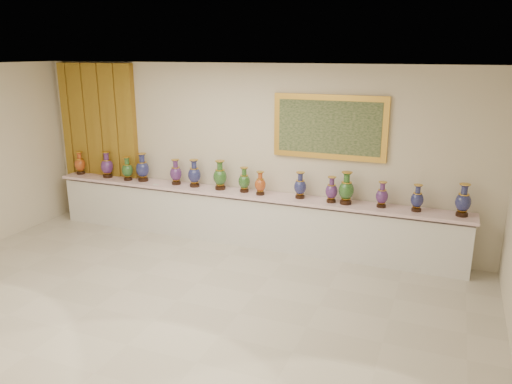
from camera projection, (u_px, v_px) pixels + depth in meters
The scene contains 19 objects.
ground at pixel (177, 301), 6.60m from camera, with size 8.00×8.00×0.00m, color beige.
room at pixel (131, 141), 9.18m from camera, with size 8.00×8.00×8.00m.
counter at pixel (244, 218), 8.51m from camera, with size 7.28×0.48×0.90m.
vase_0 at pixel (80, 164), 9.55m from camera, with size 0.25×0.25×0.44m.
vase_1 at pixel (107, 166), 9.29m from camera, with size 0.25×0.25×0.49m.
vase_2 at pixel (127, 170), 9.10m from camera, with size 0.26×0.26×0.43m.
vase_3 at pixel (143, 169), 9.03m from camera, with size 0.26×0.26×0.51m.
vase_4 at pixel (176, 173), 8.81m from camera, with size 0.25×0.25×0.45m.
vase_5 at pixel (194, 175), 8.65m from camera, with size 0.25×0.25×0.48m.
vase_6 at pixel (220, 177), 8.48m from camera, with size 0.29×0.29×0.50m.
vase_7 at pixel (244, 181), 8.33m from camera, with size 0.20×0.20×0.42m.
vase_8 at pixel (260, 184), 8.17m from camera, with size 0.19×0.19×0.39m.
vase_9 at pixel (300, 186), 7.99m from camera, with size 0.24×0.24×0.43m.
vase_10 at pixel (331, 191), 7.76m from camera, with size 0.19×0.19×0.41m.
vase_11 at pixel (346, 190), 7.67m from camera, with size 0.29×0.29×0.51m.
vase_12 at pixel (382, 196), 7.52m from camera, with size 0.19×0.19×0.40m.
vase_13 at pixel (417, 199), 7.33m from camera, with size 0.23×0.23×0.40m.
vase_14 at pixel (463, 202), 7.11m from camera, with size 0.25×0.25×0.48m.
label_card at pixel (156, 184), 8.84m from camera, with size 0.10×0.06×0.00m, color white.
Camera 1 is at (3.18, -5.14, 3.18)m, focal length 35.00 mm.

